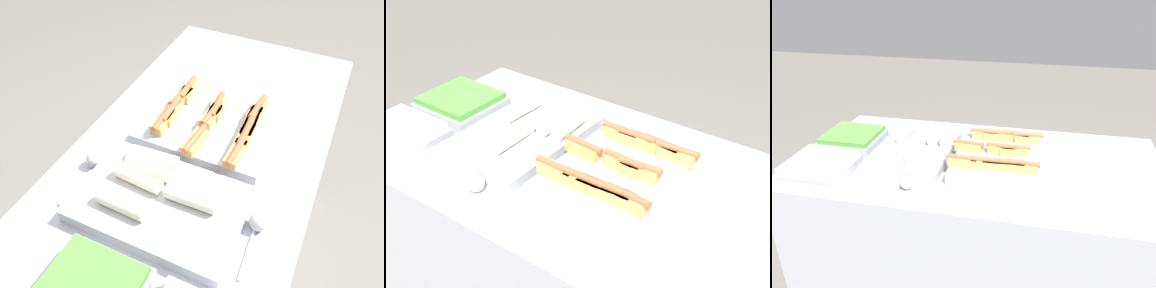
# 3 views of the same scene
# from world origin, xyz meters

# --- Properties ---
(counter) EXTENTS (1.62, 0.86, 0.91)m
(counter) POSITION_xyz_m (0.00, 0.00, 0.45)
(counter) COLOR #A8AAB2
(counter) RESTS_ON ground_plane
(tray_hotdogs) EXTENTS (0.40, 0.48, 0.10)m
(tray_hotdogs) POSITION_xyz_m (0.07, -0.00, 0.95)
(tray_hotdogs) COLOR #A8AAB2
(tray_hotdogs) RESTS_ON counter
(tray_wraps) EXTENTS (0.34, 0.51, 0.10)m
(tray_wraps) POSITION_xyz_m (-0.30, 0.01, 0.94)
(tray_wraps) COLOR #A8AAB2
(tray_wraps) RESTS_ON counter
(tray_side_front) EXTENTS (0.27, 0.26, 0.07)m
(tray_side_front) POSITION_xyz_m (-0.64, -0.26, 0.94)
(tray_side_front) COLOR #A8AAB2
(tray_side_front) RESTS_ON counter
(tray_side_back) EXTENTS (0.27, 0.26, 0.07)m
(tray_side_back) POSITION_xyz_m (-0.64, 0.03, 0.94)
(tray_side_back) COLOR #A8AAB2
(tray_side_back) RESTS_ON counter
(serving_spoon_near) EXTENTS (0.21, 0.06, 0.06)m
(serving_spoon_near) POSITION_xyz_m (-0.25, -0.29, 0.93)
(serving_spoon_near) COLOR #B2B5BA
(serving_spoon_near) RESTS_ON counter
(serving_spoon_far) EXTENTS (0.22, 0.06, 0.06)m
(serving_spoon_far) POSITION_xyz_m (-0.25, 0.29, 0.93)
(serving_spoon_far) COLOR #B2B5BA
(serving_spoon_far) RESTS_ON counter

